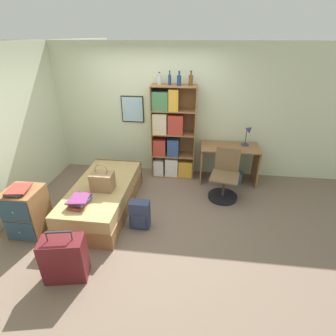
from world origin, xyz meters
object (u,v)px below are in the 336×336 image
object	(u,v)px
desk	(229,157)
bed	(103,196)
bottle_green	(159,80)
backpack	(140,215)
magazine_pile_on_dresser	(18,190)
handbag	(102,181)
bottle_blue	(191,80)
desk_chair	(224,183)
waste_bin	(235,177)
bottle_clear	(179,80)
bookcase	(170,137)
bottle_brown	(170,79)
book_stack_on_bed	(79,201)
desk_lamp	(249,132)
suitcase	(65,259)
dresser	(27,212)

from	to	relation	value
desk	bed	bearing A→B (deg)	-150.22
bottle_green	backpack	xyz separation A→B (m)	(-0.05, -1.82, -1.72)
magazine_pile_on_dresser	bottle_green	distance (m)	2.98
desk	handbag	bearing A→B (deg)	-146.36
bottle_blue	desk_chair	xyz separation A→B (m)	(0.70, -0.77, -1.67)
bottle_blue	waste_bin	size ratio (longest dim) A/B	0.95
bottle_clear	desk	size ratio (longest dim) A/B	0.22
handbag	bookcase	distance (m)	1.76
bottle_brown	magazine_pile_on_dresser	bearing A→B (deg)	-131.00
handbag	desk_chair	bearing A→B (deg)	20.87
book_stack_on_bed	handbag	bearing A→B (deg)	66.95
bottle_blue	backpack	size ratio (longest dim) A/B	0.56
bottle_blue	bookcase	bearing A→B (deg)	-176.42
bottle_blue	waste_bin	xyz separation A→B (m)	(0.98, -0.19, -1.84)
desk_chair	backpack	xyz separation A→B (m)	(-1.33, -1.02, -0.06)
desk	desk_lamp	size ratio (longest dim) A/B	2.70
suitcase	bottle_green	distance (m)	3.39
desk_lamp	bottle_green	bearing A→B (deg)	178.06
handbag	magazine_pile_on_dresser	world-z (taller)	handbag
magazine_pile_on_dresser	desk	bearing A→B (deg)	33.26
desk	backpack	distance (m)	2.22
bottle_blue	desk_lamp	bearing A→B (deg)	-1.13
bottle_blue	desk_chair	bearing A→B (deg)	-47.48
desk_chair	book_stack_on_bed	bearing A→B (deg)	-150.90
bottle_green	suitcase	bearing A→B (deg)	-104.32
magazine_pile_on_dresser	waste_bin	xyz separation A→B (m)	(3.23, 1.95, -0.65)
bed	desk_chair	xyz separation A→B (m)	(2.06, 0.60, 0.05)
suitcase	bookcase	distance (m)	3.01
magazine_pile_on_dresser	bottle_brown	bearing A→B (deg)	49.00
desk_lamp	bottle_blue	bearing A→B (deg)	178.87
backpack	waste_bin	bearing A→B (deg)	44.82
magazine_pile_on_dresser	bottle_green	bearing A→B (deg)	52.54
book_stack_on_bed	bottle_brown	xyz separation A→B (m)	(1.08, 1.98, 1.42)
handbag	bottle_brown	size ratio (longest dim) A/B	1.78
bottle_green	bottle_clear	xyz separation A→B (m)	(0.37, -0.09, 0.01)
suitcase	desk_chair	xyz separation A→B (m)	(2.02, 2.06, -0.01)
suitcase	magazine_pile_on_dresser	bearing A→B (deg)	143.50
magazine_pile_on_dresser	desk	distance (m)	3.67
magazine_pile_on_dresser	bottle_clear	distance (m)	3.15
bottle_green	desk_chair	xyz separation A→B (m)	(1.28, -0.80, -1.66)
book_stack_on_bed	dresser	world-z (taller)	dresser
handbag	bottle_brown	bearing A→B (deg)	59.76
bottle_blue	desk_chair	distance (m)	1.97
bottle_green	bottle_brown	world-z (taller)	bottle_brown
bed	desk	bearing A→B (deg)	29.78
bottle_clear	waste_bin	distance (m)	2.19
bookcase	desk	xyz separation A→B (m)	(1.19, -0.11, -0.34)
suitcase	bottle_green	world-z (taller)	bottle_green
desk_lamp	desk_chair	xyz separation A→B (m)	(-0.44, -0.74, -0.74)
book_stack_on_bed	waste_bin	xyz separation A→B (m)	(2.45, 1.79, -0.42)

